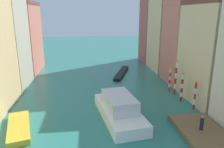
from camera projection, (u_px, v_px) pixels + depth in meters
The scene contains 16 objects.
ground_plane at pixel (98, 79), 40.13m from camera, with size 154.00×154.00×0.00m, color #28756B.
building_left_2 at pixel (2, 32), 33.73m from camera, with size 6.53×8.01×17.76m.
building_left_3 at pixel (21, 38), 43.54m from camera, with size 6.53×10.78×13.90m.
building_right_1 at pixel (215, 52), 28.82m from camera, with size 6.53×9.58×13.51m.
building_right_2 at pixel (187, 32), 36.53m from camera, with size 6.53×7.66×17.32m.
building_right_3 at pixel (169, 17), 44.28m from camera, with size 6.53×8.96×21.76m.
building_right_4 at pixel (156, 17), 52.49m from camera, with size 6.53×7.65×21.56m.
waterfront_dock at pixel (201, 131), 22.02m from camera, with size 4.36×6.76×0.51m.
person_on_dock at pixel (202, 123), 21.57m from camera, with size 0.36×0.36×1.49m.
mooring_pole_0 at pixel (195, 95), 26.93m from camera, with size 0.28×0.28×3.78m.
mooring_pole_1 at pixel (182, 87), 29.54m from camera, with size 0.36×0.36×4.09m.
mooring_pole_2 at pixel (176, 77), 31.98m from camera, with size 0.31×0.31×5.16m.
mooring_pole_3 at pixel (170, 79), 33.64m from camera, with size 0.28×0.28×3.76m.
vaporetto_white at pixel (119, 109), 25.03m from camera, with size 5.21×10.50×2.76m.
gondola_black at pixel (121, 73), 43.37m from camera, with size 4.57×10.12×0.50m.
motorboat_0 at pixel (19, 127), 22.56m from camera, with size 3.72×6.91×0.60m.
Camera 1 is at (-1.97, -13.93, 11.70)m, focal length 35.01 mm.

